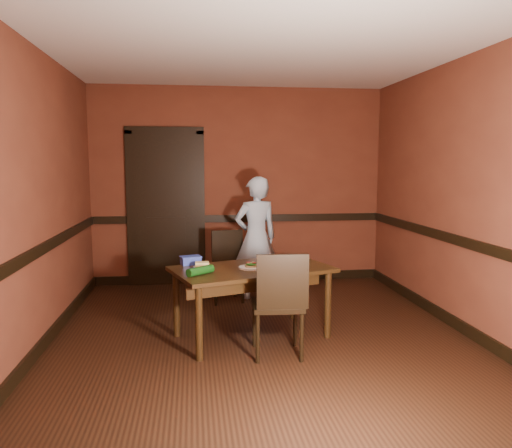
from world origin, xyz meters
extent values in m
cube|color=black|center=(0.00, 0.00, 0.00)|extent=(4.00, 4.50, 0.01)
cube|color=silver|center=(0.00, 0.00, 2.70)|extent=(4.00, 4.50, 0.01)
cube|color=brown|center=(0.00, 2.25, 1.35)|extent=(4.00, 0.02, 2.70)
cube|color=brown|center=(0.00, -2.25, 1.35)|extent=(4.00, 0.02, 2.70)
cube|color=brown|center=(-2.00, 0.00, 1.35)|extent=(0.02, 4.50, 2.70)
cube|color=brown|center=(2.00, 0.00, 1.35)|extent=(0.02, 4.50, 2.70)
cube|color=black|center=(0.00, 2.23, 0.90)|extent=(4.00, 0.03, 0.10)
cube|color=black|center=(-1.99, 0.00, 0.90)|extent=(0.03, 4.50, 0.10)
cube|color=black|center=(1.99, 0.00, 0.90)|extent=(0.03, 4.50, 0.10)
cube|color=black|center=(0.00, 2.23, 0.06)|extent=(4.00, 0.03, 0.12)
cube|color=black|center=(-1.99, 0.00, 0.06)|extent=(0.03, 4.50, 0.12)
cube|color=black|center=(1.99, 0.00, 0.06)|extent=(0.03, 4.50, 0.12)
cube|color=black|center=(-1.00, 2.21, 1.02)|extent=(0.85, 0.04, 2.05)
cube|color=black|center=(-1.48, 2.23, 1.02)|extent=(0.10, 0.06, 2.15)
cube|color=black|center=(-0.52, 2.23, 1.02)|extent=(0.10, 0.06, 2.15)
cube|color=black|center=(-1.00, 2.23, 2.10)|extent=(1.05, 0.06, 0.10)
cube|color=black|center=(-0.09, -0.03, 0.34)|extent=(1.64, 1.24, 0.68)
imported|color=#A6C1D8|center=(0.13, 1.39, 0.75)|extent=(0.62, 0.48, 1.50)
cylinder|color=white|center=(-0.10, -0.07, 0.69)|extent=(0.23, 0.23, 0.01)
cube|color=tan|center=(-0.10, -0.07, 0.70)|extent=(0.11, 0.10, 0.02)
ellipsoid|color=#288024|center=(-0.10, -0.07, 0.72)|extent=(0.10, 0.09, 0.02)
cylinder|color=#B51009|center=(-0.12, -0.06, 0.74)|extent=(0.04, 0.04, 0.01)
cylinder|color=#B51009|center=(-0.07, -0.08, 0.74)|extent=(0.04, 0.04, 0.01)
cylinder|color=#88B25F|center=(-0.13, -0.09, 0.74)|extent=(0.03, 0.03, 0.01)
cylinder|color=#88B25F|center=(-0.08, -0.05, 0.74)|extent=(0.03, 0.03, 0.01)
cylinder|color=#88B25F|center=(-0.10, -0.07, 0.74)|extent=(0.03, 0.03, 0.01)
cylinder|color=#5E9044|center=(0.19, -0.15, 0.72)|extent=(0.06, 0.06, 0.07)
cylinder|color=silver|center=(0.19, -0.15, 0.75)|extent=(0.07, 0.07, 0.01)
cylinder|color=white|center=(-0.56, 0.02, 0.69)|extent=(0.17, 0.17, 0.01)
cube|color=#E6CB72|center=(-0.56, 0.02, 0.71)|extent=(0.13, 0.09, 0.04)
cube|color=blue|center=(-0.66, 0.18, 0.72)|extent=(0.21, 0.17, 0.07)
cube|color=blue|center=(-0.66, 0.18, 0.76)|extent=(0.22, 0.18, 0.01)
cylinder|color=#0F3B0F|center=(-0.58, -0.29, 0.72)|extent=(0.26, 0.23, 0.08)
camera|label=1|loc=(-0.63, -4.65, 1.67)|focal=35.00mm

